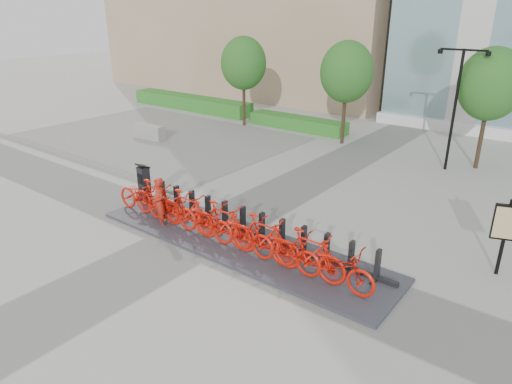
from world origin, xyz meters
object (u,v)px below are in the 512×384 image
Objects in this scene: jersey_barrier at (148,132)px; map_sign at (507,226)px; kiosk at (144,184)px; worker_red at (159,203)px; bike_0 at (142,197)px.

jersey_barrier is 18.07m from map_sign.
kiosk is 0.68× the size of map_sign.
worker_red is at bearing -18.44° from kiosk.
bike_0 is 1.52× the size of kiosk.
jersey_barrier is 0.93× the size of map_sign.
bike_0 is at bearing -169.58° from worker_red.
kiosk is (-0.65, 0.65, 0.11)m from bike_0.
bike_0 reaches higher than jersey_barrier.
worker_red reaches higher than kiosk.
kiosk is 0.73× the size of jersey_barrier.
kiosk is at bearing 173.50° from map_sign.
bike_0 is at bearing 177.69° from map_sign.
worker_red is (1.82, -0.90, 0.05)m from kiosk.
kiosk is 2.04m from worker_red.
map_sign is (10.88, 2.55, 0.62)m from kiosk.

